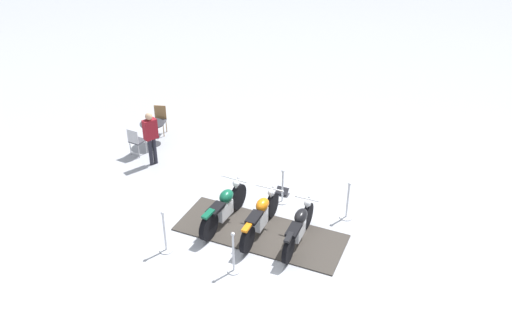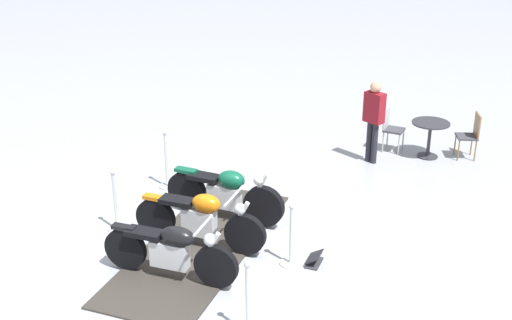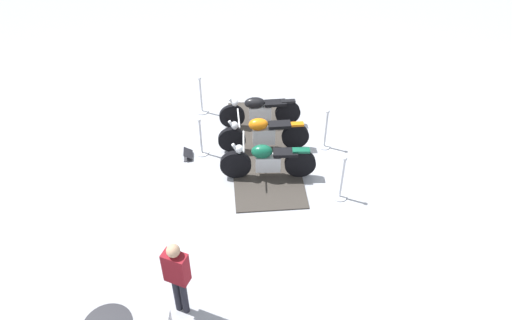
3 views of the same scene
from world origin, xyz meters
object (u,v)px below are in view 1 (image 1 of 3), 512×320
Objects in this scene: stanchion_left_mid at (233,258)px; cafe_chair_across_table at (160,118)px; motorcycle_black at (299,227)px; motorcycle_forest at (224,207)px; info_placard at (282,193)px; motorcycle_copper at (261,216)px; stanchion_right_mid at (282,192)px; stanchion_left_rear at (165,238)px; stanchion_right_front at (347,207)px; cafe_table at (153,129)px; cafe_chair_near_table at (136,140)px; bystander_person at (151,134)px.

stanchion_left_mid reaches higher than cafe_chair_across_table.
motorcycle_black is 1.83m from stanchion_left_mid.
motorcycle_forest is 1.83m from stanchion_left_mid.
motorcycle_forest reaches higher than info_placard.
stanchion_right_mid reaches higher than motorcycle_copper.
motorcycle_copper reaches higher than cafe_chair_across_table.
cafe_chair_across_table is (7.04, 2.21, 0.17)m from stanchion_left_mid.
stanchion_left_rear is 3.74m from info_placard.
motorcycle_black reaches higher than cafe_chair_across_table.
stanchion_right_front reaches higher than motorcycle_forest.
cafe_table is (4.41, 5.36, 0.24)m from stanchion_right_front.
info_placard is (2.12, 0.15, -0.43)m from motorcycle_black.
cafe_chair_near_table is 0.54× the size of bystander_person.
stanchion_right_mid is 5.21m from cafe_table.
stanchion_left_rear is at bearing 102.27° from stanchion_right_front.
cafe_chair_across_table is (4.38, 3.62, 0.23)m from stanchion_right_mid.
stanchion_left_rear is (-0.05, 3.17, -0.12)m from motorcycle_black.
info_placard is (2.18, -3.02, -0.31)m from stanchion_left_rear.
cafe_table is 0.82m from cafe_chair_near_table.
bystander_person is at bearing -101.65° from cafe_chair_near_table.
motorcycle_black is 1.78× the size of stanchion_right_front.
cafe_chair_near_table is at bearing 14.89° from stanchion_left_rear.
motorcycle_black is at bearing 42.85° from cafe_chair_across_table.
cafe_chair_across_table is (5.23, 2.05, 0.05)m from motorcycle_forest.
motorcycle_black is 1.99× the size of cafe_chair_across_table.
cafe_chair_near_table is at bearing 146.34° from cafe_table.
bystander_person is at bearing 9.79° from cafe_chair_across_table.
motorcycle_copper is 1.87m from info_placard.
cafe_table is 0.46× the size of bystander_person.
cafe_chair_across_table is 2.12m from bystander_person.
stanchion_right_front is at bearing -58.39° from motorcycle_forest.
motorcycle_forest is 1.98× the size of cafe_chair_across_table.
info_placard is (1.19, 1.53, -0.28)m from stanchion_right_front.
cafe_table is at bearing -0.00° from cafe_chair_near_table.
stanchion_right_front is (0.47, -2.27, -0.16)m from motorcycle_copper.
motorcycle_copper is 1.76× the size of stanchion_left_rear.
stanchion_left_mid is 6.67m from cafe_table.
motorcycle_forest is at bearing -110.84° from cafe_chair_near_table.
bystander_person is at bearing 9.41° from stanchion_left_rear.
stanchion_right_mid is at bearing 50.66° from cafe_chair_across_table.
motorcycle_black is at bearing 8.40° from bystander_person.
stanchion_right_front reaches higher than info_placard.
info_placard is at bearing -6.39° from stanchion_right_mid.
motorcycle_copper is 2.32m from stanchion_right_front.
stanchion_right_front is 1.12× the size of cafe_chair_across_table.
stanchion_right_mid reaches higher than motorcycle_black.
stanchion_right_mid is at bearing 32.77° from motorcycle_black.
stanchion_left_mid is at bearing -143.42° from motorcycle_forest.
motorcycle_copper is at bearing -27.91° from stanchion_left_mid.
stanchion_right_front is 6.15m from bystander_person.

